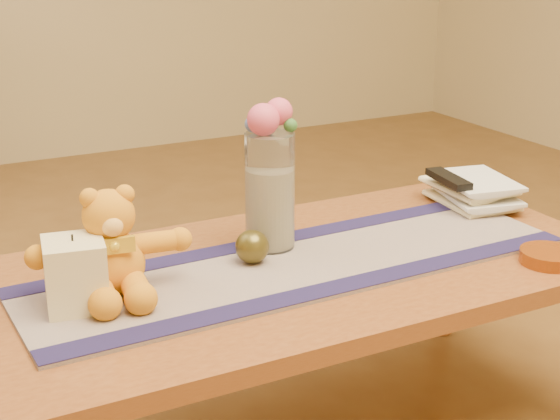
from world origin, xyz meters
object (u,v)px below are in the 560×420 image
glass_vase (270,191)px  amber_dish (549,257)px  teddy_bear (110,242)px  pillar_candle (75,274)px  bronze_ball (252,247)px  book_bottom (445,206)px  tv_remote (449,179)px

glass_vase → amber_dish: glass_vase is taller
teddy_bear → pillar_candle: 0.10m
glass_vase → bronze_ball: size_ratio=3.56×
teddy_bear → glass_vase: bearing=17.4°
teddy_bear → book_bottom: 0.92m
teddy_bear → amber_dish: bearing=-10.3°
book_bottom → glass_vase: bearing=-170.5°
tv_remote → amber_dish: tv_remote is taller
pillar_candle → teddy_bear: bearing=27.4°
tv_remote → pillar_candle: bearing=-163.7°
bronze_ball → amber_dish: size_ratio=0.58×
teddy_bear → book_bottom: bearing=14.1°
amber_dish → book_bottom: bearing=86.5°
glass_vase → bronze_ball: (-0.08, -0.07, -0.09)m
pillar_candle → bronze_ball: size_ratio=1.83×
glass_vase → book_bottom: 0.54m
amber_dish → bronze_ball: bearing=153.8°
book_bottom → tv_remote: size_ratio=1.39×
teddy_bear → bronze_ball: bearing=7.3°
glass_vase → book_bottom: (0.52, 0.04, -0.13)m
pillar_candle → tv_remote: size_ratio=0.84×
pillar_candle → tv_remote: pillar_candle is taller
pillar_candle → glass_vase: bearing=13.1°
amber_dish → teddy_bear: bearing=162.1°
bronze_ball → book_bottom: bronze_ball is taller
pillar_candle → amber_dish: size_ratio=1.06×
pillar_candle → bronze_ball: 0.39m
glass_vase → pillar_candle: bearing=-166.9°
glass_vase → bronze_ball: 0.14m
bronze_ball → amber_dish: bearing=-26.2°
glass_vase → teddy_bear: bearing=-170.2°
pillar_candle → book_bottom: (0.99, 0.15, -0.06)m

